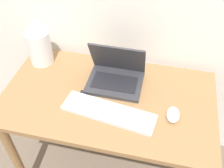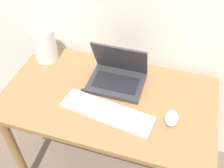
{
  "view_description": "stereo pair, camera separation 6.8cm",
  "coord_description": "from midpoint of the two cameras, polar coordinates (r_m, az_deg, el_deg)",
  "views": [
    {
      "loc": [
        0.23,
        -0.6,
        1.74
      ],
      "look_at": [
        0.02,
        0.31,
        0.83
      ],
      "focal_mm": 42.0,
      "sensor_mm": 36.0,
      "label": 1
    },
    {
      "loc": [
        0.3,
        -0.58,
        1.74
      ],
      "look_at": [
        0.02,
        0.31,
        0.83
      ],
      "focal_mm": 42.0,
      "sensor_mm": 36.0,
      "label": 2
    }
  ],
  "objects": [
    {
      "name": "vase",
      "position": [
        1.57,
        -13.52,
        9.57
      ],
      "size": [
        0.14,
        0.14,
        0.29
      ],
      "color": "white",
      "rests_on": "desk"
    },
    {
      "name": "mp3_player",
      "position": [
        1.39,
        -4.96,
        -2.16
      ],
      "size": [
        0.04,
        0.06,
        0.01
      ],
      "color": "black",
      "rests_on": "desk"
    },
    {
      "name": "keyboard",
      "position": [
        1.29,
        0.43,
        -6.14
      ],
      "size": [
        0.48,
        0.19,
        0.02
      ],
      "color": "silver",
      "rests_on": "desk"
    },
    {
      "name": "laptop",
      "position": [
        1.43,
        2.61,
        2.11
      ],
      "size": [
        0.3,
        0.24,
        0.24
      ],
      "color": "#333338",
      "rests_on": "desk"
    },
    {
      "name": "desk",
      "position": [
        1.46,
        0.54,
        -5.49
      ],
      "size": [
        1.12,
        0.63,
        0.73
      ],
      "color": "olive",
      "rests_on": "ground_plane"
    },
    {
      "name": "mouse",
      "position": [
        1.3,
        14.33,
        -7.26
      ],
      "size": [
        0.06,
        0.1,
        0.04
      ],
      "color": "white",
      "rests_on": "desk"
    }
  ]
}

